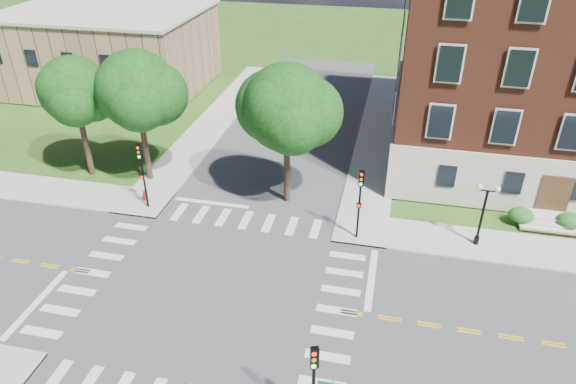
% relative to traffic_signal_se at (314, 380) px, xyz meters
% --- Properties ---
extents(ground, '(160.00, 160.00, 0.00)m').
position_rel_traffic_signal_se_xyz_m(ground, '(-7.15, 7.23, -3.19)').
color(ground, '#274D15').
rests_on(ground, ground).
extents(road_ew, '(90.00, 12.00, 0.01)m').
position_rel_traffic_signal_se_xyz_m(road_ew, '(-7.15, 7.23, -3.18)').
color(road_ew, '#3D3D3F').
rests_on(road_ew, ground).
extents(road_ns, '(12.00, 90.00, 0.01)m').
position_rel_traffic_signal_se_xyz_m(road_ns, '(-7.15, 7.23, -3.18)').
color(road_ns, '#3D3D3F').
rests_on(road_ns, ground).
extents(sidewalk_ne, '(34.00, 34.00, 0.12)m').
position_rel_traffic_signal_se_xyz_m(sidewalk_ne, '(8.22, 22.61, -3.13)').
color(sidewalk_ne, '#9E9B93').
rests_on(sidewalk_ne, ground).
extents(sidewalk_nw, '(34.00, 34.00, 0.12)m').
position_rel_traffic_signal_se_xyz_m(sidewalk_nw, '(-22.53, 22.61, -3.13)').
color(sidewalk_nw, '#9E9B93').
rests_on(sidewalk_nw, ground).
extents(crosswalk_east, '(2.20, 10.20, 0.02)m').
position_rel_traffic_signal_se_xyz_m(crosswalk_east, '(0.05, 7.23, -3.19)').
color(crosswalk_east, silver).
rests_on(crosswalk_east, ground).
extents(stop_bar_east, '(0.40, 5.50, 0.00)m').
position_rel_traffic_signal_se_xyz_m(stop_bar_east, '(1.65, 10.23, -3.19)').
color(stop_bar_east, silver).
rests_on(stop_bar_east, ground).
extents(secondary_building, '(20.40, 15.40, 8.30)m').
position_rel_traffic_signal_se_xyz_m(secondary_building, '(-29.15, 37.23, 1.09)').
color(secondary_building, '#8C6A4D').
rests_on(secondary_building, ground).
extents(tree_b, '(4.92, 4.92, 9.21)m').
position_rel_traffic_signal_se_xyz_m(tree_b, '(-20.81, 18.11, 3.65)').
color(tree_b, '#2D2316').
rests_on(tree_b, ground).
extents(tree_c, '(5.61, 5.61, 9.89)m').
position_rel_traffic_signal_se_xyz_m(tree_c, '(-15.96, 18.30, 3.99)').
color(tree_c, '#2D2316').
rests_on(tree_c, ground).
extents(tree_d, '(5.86, 5.86, 9.91)m').
position_rel_traffic_signal_se_xyz_m(tree_d, '(-4.98, 17.54, 3.89)').
color(tree_d, '#2D2316').
rests_on(tree_d, ground).
extents(traffic_signal_se, '(0.38, 0.45, 4.80)m').
position_rel_traffic_signal_se_xyz_m(traffic_signal_se, '(0.00, 0.00, 0.00)').
color(traffic_signal_se, black).
rests_on(traffic_signal_se, ground).
extents(traffic_signal_ne, '(0.36, 0.41, 4.80)m').
position_rel_traffic_signal_se_xyz_m(traffic_signal_ne, '(0.38, 13.98, 0.00)').
color(traffic_signal_ne, black).
rests_on(traffic_signal_ne, ground).
extents(traffic_signal_nw, '(0.33, 0.36, 4.80)m').
position_rel_traffic_signal_se_xyz_m(traffic_signal_nw, '(-14.26, 14.42, 0.00)').
color(traffic_signal_nw, black).
rests_on(traffic_signal_nw, ground).
extents(twin_lamp_west, '(1.36, 0.36, 4.23)m').
position_rel_traffic_signal_se_xyz_m(twin_lamp_west, '(7.79, 14.93, -0.66)').
color(twin_lamp_west, black).
rests_on(twin_lamp_west, ground).
extents(fire_hydrant, '(0.35, 0.35, 0.75)m').
position_rel_traffic_signal_se_xyz_m(fire_hydrant, '(-14.86, 15.24, -2.72)').
color(fire_hydrant, maroon).
rests_on(fire_hydrant, ground).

